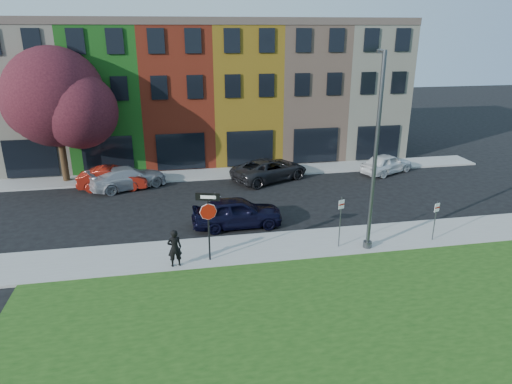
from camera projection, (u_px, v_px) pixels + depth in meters
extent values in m
plane|color=black|center=(317.00, 278.00, 18.91)|extent=(120.00, 120.00, 0.00)
cube|color=gray|center=(337.00, 241.00, 22.01)|extent=(40.00, 3.00, 0.12)
cube|color=gray|center=(211.00, 174.00, 32.25)|extent=(40.00, 2.40, 0.12)
cube|color=beige|center=(42.00, 96.00, 34.25)|extent=(5.00, 10.00, 10.00)
cube|color=#2A8C26|center=(111.00, 94.00, 35.12)|extent=(5.00, 10.00, 10.00)
cube|color=#AA321C|center=(176.00, 93.00, 35.98)|extent=(5.00, 10.00, 10.00)
cube|color=gold|center=(239.00, 91.00, 36.84)|extent=(5.00, 10.00, 10.00)
cube|color=#A37F69|center=(299.00, 90.00, 37.71)|extent=(5.00, 10.00, 10.00)
cube|color=beige|center=(356.00, 88.00, 38.57)|extent=(5.00, 10.00, 10.00)
cube|color=black|center=(216.00, 150.00, 32.91)|extent=(30.00, 0.12, 2.60)
cylinder|color=black|center=(209.00, 228.00, 19.65)|extent=(0.08, 0.08, 3.05)
cylinder|color=white|center=(208.00, 212.00, 19.38)|extent=(0.74, 0.25, 0.76)
cylinder|color=#981508|center=(208.00, 212.00, 19.35)|extent=(0.70, 0.23, 0.72)
cube|color=black|center=(208.00, 197.00, 19.15)|extent=(1.02, 0.34, 0.34)
cube|color=white|center=(208.00, 197.00, 19.12)|extent=(0.64, 0.21, 0.14)
imported|color=black|center=(175.00, 248.00, 19.35)|extent=(0.74, 0.60, 1.68)
imported|color=black|center=(237.00, 212.00, 23.59)|extent=(1.99, 4.70, 1.59)
imported|color=maroon|center=(113.00, 178.00, 29.21)|extent=(2.14, 4.57, 1.44)
imported|color=#A1A1A6|center=(128.00, 178.00, 29.36)|extent=(5.53, 6.33, 1.42)
imported|color=black|center=(270.00, 169.00, 30.94)|extent=(6.59, 7.27, 1.49)
imported|color=white|center=(387.00, 163.00, 32.45)|extent=(4.81, 5.41, 1.41)
cylinder|color=#46484B|center=(375.00, 156.00, 19.82)|extent=(0.18, 0.18, 8.83)
cylinder|color=#46484B|center=(367.00, 244.00, 21.25)|extent=(0.40, 0.40, 0.30)
cylinder|color=#46484B|center=(382.00, 51.00, 19.29)|extent=(0.79, 1.92, 0.12)
cube|color=#46484B|center=(380.00, 51.00, 20.33)|extent=(0.42, 0.60, 0.16)
cylinder|color=#46484B|center=(340.00, 222.00, 20.98)|extent=(0.05, 0.05, 2.46)
cube|color=white|center=(342.00, 204.00, 20.65)|extent=(0.31, 0.13, 0.42)
cube|color=#981508|center=(342.00, 205.00, 20.64)|extent=(0.30, 0.12, 0.06)
cylinder|color=#46484B|center=(435.00, 221.00, 21.74)|extent=(0.05, 0.05, 1.95)
cube|color=white|center=(437.00, 208.00, 21.47)|extent=(0.31, 0.12, 0.42)
cube|color=#981508|center=(437.00, 208.00, 21.46)|extent=(0.31, 0.11, 0.06)
cylinder|color=#301E10|center=(63.00, 156.00, 30.17)|extent=(0.44, 0.44, 3.35)
sphere|color=black|center=(55.00, 97.00, 28.86)|extent=(6.30, 6.30, 6.30)
sphere|color=black|center=(80.00, 111.00, 28.52)|extent=(4.72, 4.72, 4.72)
sphere|color=black|center=(37.00, 105.00, 29.85)|extent=(4.41, 4.41, 4.41)
sphere|color=black|center=(59.00, 78.00, 29.13)|extent=(3.78, 3.78, 3.78)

